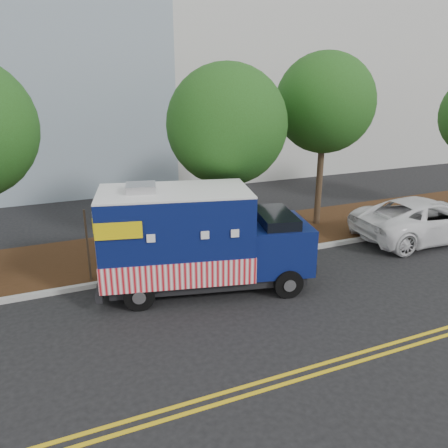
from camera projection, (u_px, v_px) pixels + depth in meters
name	position (u px, v px, depth m)	size (l,w,h in m)	color
ground	(234.00, 283.00, 13.49)	(120.00, 120.00, 0.00)	black
curb	(217.00, 264.00, 14.69)	(120.00, 0.18, 0.15)	#9E9E99
mulch_strip	(196.00, 243.00, 16.52)	(120.00, 4.00, 0.15)	#311E0D
centerline_near	(318.00, 365.00, 9.61)	(120.00, 0.10, 0.01)	gold
centerline_far	(324.00, 372.00, 9.39)	(120.00, 0.10, 0.01)	gold
tree_b	(227.00, 125.00, 14.87)	(4.13, 4.13, 6.57)	#38281C
tree_c	(325.00, 103.00, 17.06)	(3.90, 3.90, 7.05)	#38281C
sign_post	(88.00, 248.00, 13.02)	(0.06, 0.06, 2.40)	#473828
food_truck	(195.00, 242.00, 12.72)	(6.54, 3.59, 3.27)	black
white_car	(426.00, 219.00, 16.97)	(2.69, 5.84, 1.62)	white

